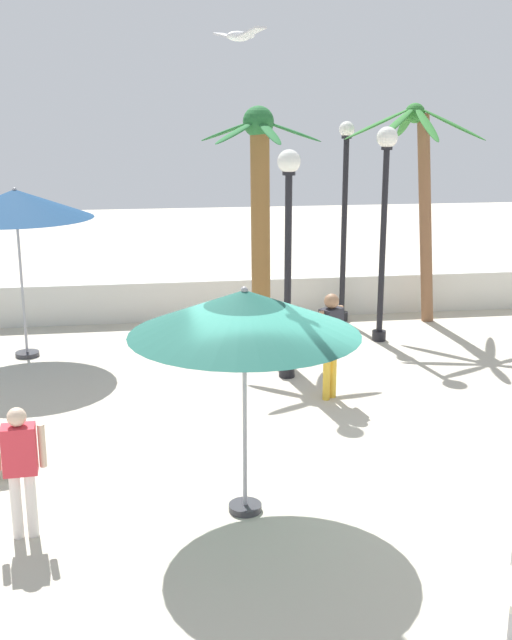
% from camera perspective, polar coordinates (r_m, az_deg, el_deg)
% --- Properties ---
extents(ground_plane, '(56.00, 56.00, 0.00)m').
position_cam_1_polar(ground_plane, '(10.20, 2.42, -11.89)').
color(ground_plane, beige).
extents(boundary_wall, '(25.20, 0.30, 0.88)m').
position_cam_1_polar(boundary_wall, '(17.79, -2.53, 1.51)').
color(boundary_wall, silver).
rests_on(boundary_wall, ground_plane).
extents(patio_umbrella_0, '(2.79, 2.79, 3.19)m').
position_cam_1_polar(patio_umbrella_0, '(15.22, -16.81, 7.90)').
color(patio_umbrella_0, '#333338').
rests_on(patio_umbrella_0, ground_plane).
extents(patio_umbrella_1, '(2.61, 2.61, 2.72)m').
position_cam_1_polar(patio_umbrella_1, '(8.79, -0.84, 0.48)').
color(patio_umbrella_1, '#333338').
rests_on(patio_umbrella_1, ground_plane).
extents(palm_tree_0, '(2.25, 2.31, 4.62)m').
position_cam_1_polar(palm_tree_0, '(15.12, 0.28, 8.35)').
color(palm_tree_0, brown).
rests_on(palm_tree_0, ground_plane).
extents(palm_tree_2, '(3.06, 3.06, 4.67)m').
position_cam_1_polar(palm_tree_2, '(17.42, 11.69, 9.89)').
color(palm_tree_2, brown).
rests_on(palm_tree_2, ground_plane).
extents(lamp_post_0, '(0.33, 0.33, 4.30)m').
position_cam_1_polar(lamp_post_0, '(17.30, 6.35, 7.78)').
color(lamp_post_0, black).
rests_on(lamp_post_0, ground_plane).
extents(lamp_post_2, '(0.41, 0.41, 4.23)m').
position_cam_1_polar(lamp_post_2, '(15.84, 9.17, 8.15)').
color(lamp_post_2, black).
rests_on(lamp_post_2, ground_plane).
extents(lamp_post_3, '(0.39, 0.39, 3.93)m').
position_cam_1_polar(lamp_post_3, '(13.48, 2.32, 6.06)').
color(lamp_post_3, black).
rests_on(lamp_post_3, ground_plane).
extents(guest_0, '(0.46, 0.41, 1.75)m').
position_cam_1_polar(guest_0, '(12.79, 5.36, -1.10)').
color(guest_0, gold).
rests_on(guest_0, ground_plane).
extents(guest_1, '(0.56, 0.26, 1.52)m').
position_cam_1_polar(guest_1, '(9.12, -16.50, -9.62)').
color(guest_1, silver).
rests_on(guest_1, ground_plane).
extents(seagull_0, '(0.53, 1.13, 0.14)m').
position_cam_1_polar(seagull_0, '(10.26, -1.16, 19.68)').
color(seagull_0, white).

